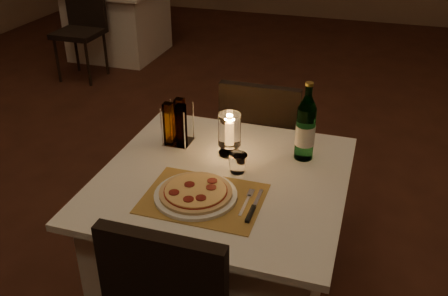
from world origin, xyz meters
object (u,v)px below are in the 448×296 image
(main_table, at_px, (223,245))
(pizza, at_px, (196,192))
(neighbor_table_left, at_px, (119,21))
(plate, at_px, (196,195))
(water_bottle, at_px, (306,129))
(hurricane_candle, at_px, (229,131))
(chair_far, at_px, (262,139))
(tumbler, at_px, (238,163))

(main_table, bearing_deg, pizza, -105.48)
(main_table, distance_m, neighbor_table_left, 3.98)
(plate, xyz_separation_m, water_bottle, (0.34, 0.43, 0.13))
(plate, xyz_separation_m, hurricane_candle, (0.02, 0.36, 0.10))
(main_table, height_order, chair_far, chair_far)
(main_table, relative_size, neighbor_table_left, 1.00)
(chair_far, bearing_deg, tumbler, -85.73)
(chair_far, xyz_separation_m, neighbor_table_left, (-2.27, 2.56, -0.18))
(hurricane_candle, bearing_deg, plate, -93.61)
(main_table, xyz_separation_m, chair_far, (0.00, 0.71, 0.18))
(tumbler, bearing_deg, hurricane_candle, 119.83)
(main_table, relative_size, chair_far, 1.11)
(plate, height_order, pizza, pizza)
(plate, distance_m, tumbler, 0.25)
(pizza, xyz_separation_m, tumbler, (0.10, 0.23, 0.01))
(tumbler, xyz_separation_m, neighbor_table_left, (-2.31, 3.22, -0.41))
(chair_far, height_order, hurricane_candle, hurricane_candle)
(plate, bearing_deg, main_table, 74.48)
(tumbler, relative_size, neighbor_table_left, 0.08)
(main_table, xyz_separation_m, tumbler, (0.05, 0.05, 0.41))
(hurricane_candle, bearing_deg, pizza, -93.59)
(tumbler, relative_size, water_bottle, 0.23)
(main_table, bearing_deg, chair_far, 90.00)
(pizza, height_order, hurricane_candle, hurricane_candle)
(chair_far, xyz_separation_m, pizza, (-0.05, -0.89, 0.22))
(chair_far, relative_size, plate, 2.81)
(main_table, distance_m, plate, 0.42)
(water_bottle, bearing_deg, plate, -128.37)
(hurricane_candle, bearing_deg, chair_far, 87.08)
(main_table, height_order, plate, plate)
(hurricane_candle, bearing_deg, tumbler, -60.17)
(plate, bearing_deg, neighbor_table_left, 122.68)
(chair_far, distance_m, water_bottle, 0.64)
(chair_far, height_order, pizza, chair_far)
(water_bottle, xyz_separation_m, hurricane_candle, (-0.32, -0.07, -0.03))
(main_table, distance_m, pizza, 0.44)
(pizza, distance_m, water_bottle, 0.56)
(pizza, height_order, neighbor_table_left, pizza)
(water_bottle, relative_size, neighbor_table_left, 0.35)
(pizza, distance_m, neighbor_table_left, 4.12)
(water_bottle, xyz_separation_m, neighbor_table_left, (-2.56, 3.02, -0.51))
(tumbler, distance_m, neighbor_table_left, 3.99)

